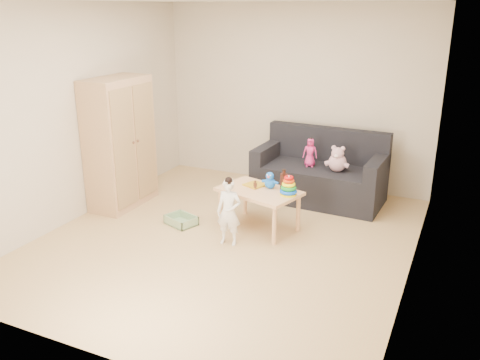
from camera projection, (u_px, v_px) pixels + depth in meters
The scene contains 13 objects.
room at pixel (226, 129), 5.41m from camera, with size 4.50×4.50×4.50m.
wardrobe at pixel (120, 143), 6.61m from camera, with size 0.47×0.94×1.69m, color tan.
sofa at pixel (318, 183), 6.94m from camera, with size 1.71×0.86×0.48m, color black.
play_table at pixel (259, 209), 6.05m from camera, with size 0.93×0.59×0.49m, color #EFBA83.
storage_bin at pixel (181, 220), 6.22m from camera, with size 0.36×0.27×0.11m, color #87A879, non-canonical shape.
toddler at pixel (229, 213), 5.61m from camera, with size 0.28×0.18×0.75m, color white.
pink_bear at pixel (338, 161), 6.62m from camera, with size 0.25×0.22×0.29m, color #D49CAC, non-canonical shape.
doll at pixel (310, 153), 6.81m from camera, with size 0.19×0.13×0.38m, color #F02D82.
ring_stacker at pixel (288, 187), 5.78m from camera, with size 0.20×0.20×0.23m.
brown_bottle at pixel (284, 181), 5.95m from camera, with size 0.09×0.09×0.25m.
blue_plush at pixel (270, 180), 6.00m from camera, with size 0.17×0.13×0.20m, color #1B73FB, non-canonical shape.
wooden_figure at pixel (255, 185), 5.97m from camera, with size 0.04×0.04×0.11m, color #582E1B, non-canonical shape.
yellow_book at pixel (255, 185), 6.11m from camera, with size 0.22×0.22×0.02m, color gold.
Camera 1 is at (2.35, -4.74, 2.54)m, focal length 38.00 mm.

